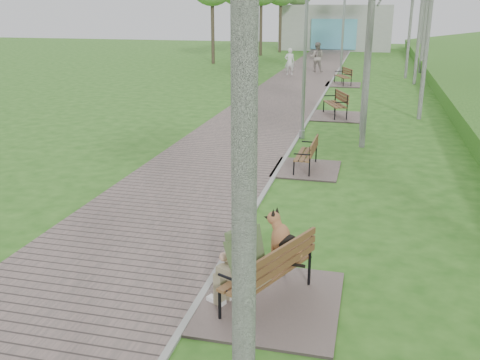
% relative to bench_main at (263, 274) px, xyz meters
% --- Properties ---
extents(walkway, '(3.50, 67.00, 0.04)m').
position_rel_bench_main_xyz_m(walkway, '(-2.64, 16.29, -0.46)').
color(walkway, '#6A5B56').
rests_on(walkway, ground).
extents(kerb, '(0.10, 67.00, 0.05)m').
position_rel_bench_main_xyz_m(kerb, '(-0.89, 16.29, -0.46)').
color(kerb, '#999993').
rests_on(kerb, ground).
extents(building_north, '(10.00, 5.20, 4.00)m').
position_rel_bench_main_xyz_m(building_north, '(-2.39, 45.76, 1.51)').
color(building_north, '#9E9E99').
rests_on(building_north, ground).
extents(bench_main, '(1.96, 2.18, 1.71)m').
position_rel_bench_main_xyz_m(bench_main, '(0.00, 0.00, 0.00)').
color(bench_main, '#6A5B56').
rests_on(bench_main, ground).
extents(bench_second, '(1.64, 1.82, 1.00)m').
position_rel_bench_main_xyz_m(bench_second, '(-0.23, 6.60, -0.30)').
color(bench_second, '#6A5B56').
rests_on(bench_second, ground).
extents(bench_third, '(1.91, 2.12, 1.17)m').
position_rel_bench_main_xyz_m(bench_third, '(-0.01, 13.65, -0.26)').
color(bench_third, '#6A5B56').
rests_on(bench_third, ground).
extents(bench_far, '(1.77, 1.97, 1.09)m').
position_rel_bench_main_xyz_m(bench_far, '(-0.24, 22.18, -0.28)').
color(bench_far, '#6A5B56').
rests_on(bench_far, ground).
extents(lamp_post_second, '(0.17, 0.17, 4.42)m').
position_rel_bench_main_xyz_m(lamp_post_second, '(-0.76, 9.96, 1.58)').
color(lamp_post_second, '#92959A').
rests_on(lamp_post_second, ground).
extents(lamp_post_third, '(0.22, 0.22, 5.73)m').
position_rel_bench_main_xyz_m(lamp_post_third, '(-0.61, 26.16, 2.20)').
color(lamp_post_third, '#92959A').
rests_on(lamp_post_third, ground).
extents(pedestrian_near, '(0.65, 0.49, 1.61)m').
position_rel_bench_main_xyz_m(pedestrian_near, '(-3.55, 25.31, 0.32)').
color(pedestrian_near, silver).
rests_on(pedestrian_near, ground).
extents(pedestrian_far, '(0.92, 0.74, 1.83)m').
position_rel_bench_main_xyz_m(pedestrian_far, '(-2.18, 27.30, 0.43)').
color(pedestrian_far, gray).
rests_on(pedestrian_far, ground).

